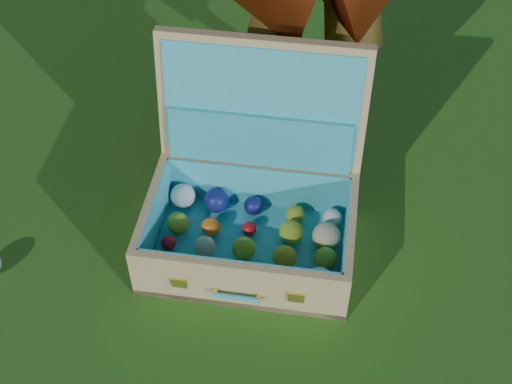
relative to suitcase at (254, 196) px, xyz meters
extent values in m
plane|color=#215114|center=(-0.19, -0.16, -0.15)|extent=(60.00, 60.00, 0.00)
cube|color=tan|center=(0.01, -0.08, -0.14)|extent=(0.61, 0.44, 0.02)
cube|color=tan|center=(0.02, -0.26, -0.07)|extent=(0.57, 0.08, 0.17)
cube|color=tan|center=(-0.01, 0.10, -0.07)|extent=(0.57, 0.08, 0.17)
cube|color=tan|center=(-0.27, -0.10, -0.07)|extent=(0.06, 0.34, 0.17)
cube|color=tan|center=(0.28, -0.05, -0.07)|extent=(0.06, 0.34, 0.17)
cube|color=teal|center=(0.01, -0.08, -0.13)|extent=(0.56, 0.39, 0.01)
cube|color=teal|center=(0.02, -0.24, -0.06)|extent=(0.53, 0.06, 0.15)
cube|color=teal|center=(-0.01, 0.09, -0.06)|extent=(0.53, 0.06, 0.15)
cube|color=teal|center=(-0.25, -0.10, -0.06)|extent=(0.04, 0.34, 0.15)
cube|color=teal|center=(0.27, -0.05, -0.06)|extent=(0.04, 0.34, 0.15)
cube|color=tan|center=(-0.02, 0.16, 0.20)|extent=(0.58, 0.15, 0.38)
cube|color=teal|center=(-0.02, 0.14, 0.20)|extent=(0.53, 0.11, 0.34)
cube|color=teal|center=(-0.01, 0.11, 0.10)|extent=(0.51, 0.09, 0.16)
cube|color=#F2C659|center=(-0.13, -0.29, -0.07)|extent=(0.04, 0.01, 0.03)
cube|color=#F2C659|center=(0.18, -0.25, -0.07)|extent=(0.04, 0.01, 0.03)
cylinder|color=teal|center=(0.03, -0.28, -0.08)|extent=(0.12, 0.03, 0.01)
cube|color=#F2C659|center=(-0.03, -0.28, -0.08)|extent=(0.01, 0.02, 0.01)
cube|color=#F2C659|center=(0.08, -0.27, -0.08)|extent=(0.01, 0.02, 0.01)
sphere|color=gold|center=(-0.20, -0.22, -0.10)|extent=(0.07, 0.07, 0.07)
sphere|color=orange|center=(-0.10, -0.20, -0.11)|extent=(0.04, 0.04, 0.04)
sphere|color=#A2B82D|center=(0.02, -0.20, -0.09)|extent=(0.07, 0.07, 0.07)
sphere|color=orange|center=(0.13, -0.19, -0.10)|extent=(0.06, 0.06, 0.06)
sphere|color=silver|center=(0.22, -0.18, -0.09)|extent=(0.08, 0.08, 0.08)
sphere|color=red|center=(-0.21, -0.14, -0.11)|extent=(0.04, 0.04, 0.04)
sphere|color=beige|center=(-0.11, -0.13, -0.10)|extent=(0.06, 0.06, 0.06)
sphere|color=#A2B82D|center=(0.00, -0.11, -0.10)|extent=(0.07, 0.07, 0.07)
sphere|color=gold|center=(0.12, -0.11, -0.10)|extent=(0.07, 0.07, 0.07)
sphere|color=#A2B82D|center=(0.22, -0.09, -0.10)|extent=(0.06, 0.06, 0.06)
sphere|color=#A2B82D|center=(-0.21, -0.07, -0.10)|extent=(0.06, 0.06, 0.06)
sphere|color=orange|center=(-0.11, -0.06, -0.10)|extent=(0.05, 0.05, 0.05)
sphere|color=red|center=(-0.01, -0.03, -0.11)|extent=(0.04, 0.04, 0.04)
sphere|color=#A2B82D|center=(0.11, -0.02, -0.09)|extent=(0.07, 0.07, 0.07)
sphere|color=beige|center=(0.21, -0.02, -0.09)|extent=(0.08, 0.08, 0.08)
sphere|color=silver|center=(-0.22, 0.03, -0.09)|extent=(0.07, 0.07, 0.07)
sphere|color=#101753|center=(-0.12, 0.04, -0.09)|extent=(0.07, 0.07, 0.07)
sphere|color=#101753|center=(-0.02, 0.05, -0.10)|extent=(0.06, 0.06, 0.06)
sphere|color=#A2B82D|center=(0.11, 0.05, -0.10)|extent=(0.05, 0.05, 0.05)
sphere|color=silver|center=(0.21, 0.06, -0.10)|extent=(0.05, 0.05, 0.05)
camera|label=1|loc=(0.34, -1.29, 1.43)|focal=50.00mm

